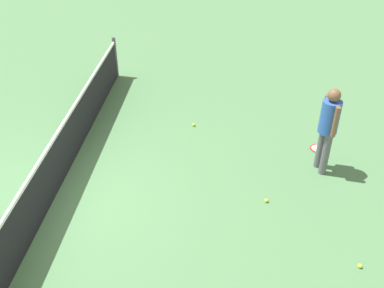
{
  "coord_description": "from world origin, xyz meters",
  "views": [
    {
      "loc": [
        -5.59,
        -2.93,
        5.19
      ],
      "look_at": [
        0.68,
        -2.37,
        0.9
      ],
      "focal_mm": 41.91,
      "sensor_mm": 36.0,
      "label": 1
    }
  ],
  "objects_px": {
    "tennis_ball_stray_left": "(360,266)",
    "tennis_ball_baseline": "(266,201)",
    "tennis_ball_near_player": "(194,125)",
    "player_near_side": "(328,124)",
    "tennis_racket_near_player": "(318,149)"
  },
  "relations": [
    {
      "from": "tennis_ball_stray_left",
      "to": "tennis_ball_baseline",
      "type": "bearing_deg",
      "value": 44.35
    },
    {
      "from": "tennis_ball_baseline",
      "to": "tennis_ball_stray_left",
      "type": "xyz_separation_m",
      "value": [
        -1.32,
        -1.29,
        0.0
      ]
    },
    {
      "from": "tennis_ball_near_player",
      "to": "tennis_ball_baseline",
      "type": "bearing_deg",
      "value": -148.22
    },
    {
      "from": "player_near_side",
      "to": "tennis_ball_stray_left",
      "type": "relative_size",
      "value": 25.76
    },
    {
      "from": "tennis_ball_near_player",
      "to": "tennis_ball_baseline",
      "type": "height_order",
      "value": "same"
    },
    {
      "from": "tennis_racket_near_player",
      "to": "tennis_ball_near_player",
      "type": "distance_m",
      "value": 2.67
    },
    {
      "from": "player_near_side",
      "to": "tennis_racket_near_player",
      "type": "relative_size",
      "value": 2.83
    },
    {
      "from": "tennis_racket_near_player",
      "to": "tennis_ball_stray_left",
      "type": "height_order",
      "value": "tennis_ball_stray_left"
    },
    {
      "from": "tennis_ball_baseline",
      "to": "tennis_ball_stray_left",
      "type": "height_order",
      "value": "same"
    },
    {
      "from": "tennis_racket_near_player",
      "to": "tennis_ball_near_player",
      "type": "height_order",
      "value": "tennis_ball_near_player"
    },
    {
      "from": "tennis_ball_near_player",
      "to": "tennis_racket_near_player",
      "type": "bearing_deg",
      "value": -104.63
    },
    {
      "from": "player_near_side",
      "to": "tennis_racket_near_player",
      "type": "bearing_deg",
      "value": -5.71
    },
    {
      "from": "tennis_racket_near_player",
      "to": "tennis_ball_stray_left",
      "type": "xyz_separation_m",
      "value": [
        -3.01,
        -0.18,
        0.02
      ]
    },
    {
      "from": "tennis_ball_near_player",
      "to": "tennis_ball_baseline",
      "type": "distance_m",
      "value": 2.78
    },
    {
      "from": "tennis_racket_near_player",
      "to": "tennis_ball_baseline",
      "type": "height_order",
      "value": "tennis_ball_baseline"
    }
  ]
}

